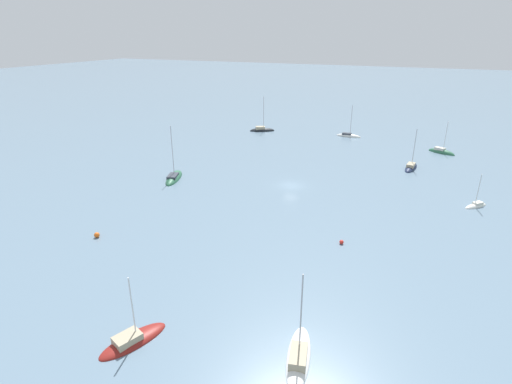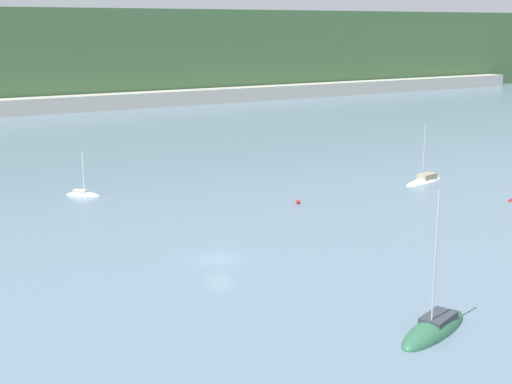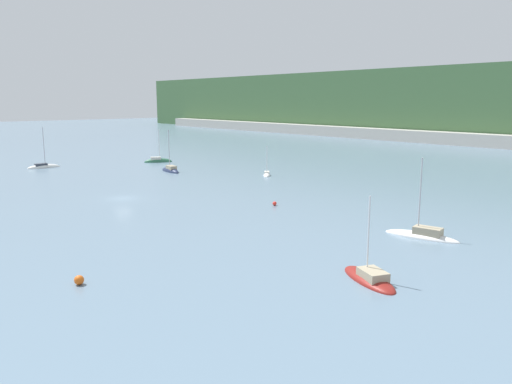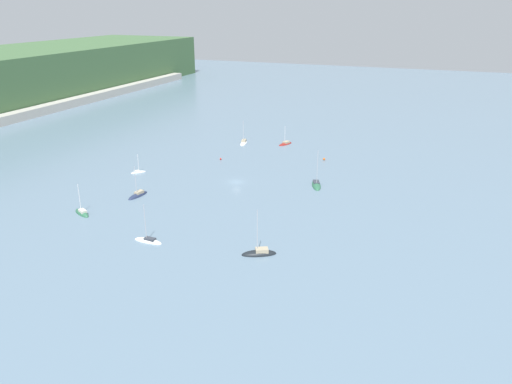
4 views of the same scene
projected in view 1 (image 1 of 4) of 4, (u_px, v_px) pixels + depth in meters
name	position (u px, v px, depth m)	size (l,w,h in m)	color
ground_plane	(291.00, 186.00, 76.26)	(600.00, 600.00, 0.00)	slate
sailboat_0	(441.00, 152.00, 96.82)	(4.65, 6.68, 8.64)	#2D6647
sailboat_1	(174.00, 178.00, 79.83)	(9.00, 5.26, 11.57)	#2D6647
sailboat_2	(476.00, 206.00, 67.05)	(4.33, 4.13, 6.37)	white
sailboat_3	(348.00, 136.00, 111.91)	(1.91, 6.90, 9.53)	white
sailboat_4	(262.00, 131.00, 118.23)	(5.63, 7.64, 10.97)	black
sailboat_5	(298.00, 357.00, 35.83)	(8.33, 3.82, 9.14)	white
sailboat_6	(411.00, 168.00, 85.79)	(7.36, 3.00, 9.40)	#232D4C
sailboat_7	(133.00, 341.00, 37.78)	(7.25, 4.73, 7.53)	maroon
mooring_buoy_0	(341.00, 242.00, 55.18)	(0.59, 0.59, 0.59)	red
mooring_buoy_1	(97.00, 235.00, 56.88)	(0.78, 0.78, 0.78)	orange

